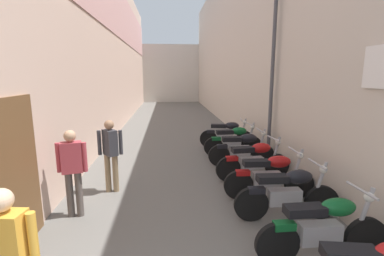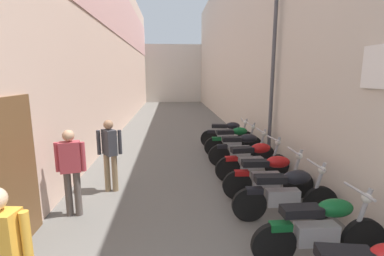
{
  "view_description": "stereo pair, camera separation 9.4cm",
  "coord_description": "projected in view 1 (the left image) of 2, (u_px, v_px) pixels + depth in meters",
  "views": [
    {
      "loc": [
        -0.42,
        -0.56,
        2.49
      ],
      "look_at": [
        0.25,
        6.87,
        1.07
      ],
      "focal_mm": 26.03,
      "sensor_mm": 36.0,
      "label": 1
    },
    {
      "loc": [
        -0.33,
        -0.56,
        2.49
      ],
      "look_at": [
        0.25,
        6.87,
        1.07
      ],
      "focal_mm": 26.03,
      "sensor_mm": 36.0,
      "label": 2
    }
  ],
  "objects": [
    {
      "name": "motorcycle_second",
      "position": [
        324.0,
        227.0,
        3.69
      ],
      "size": [
        1.85,
        0.58,
        1.04
      ],
      "color": "black",
      "rests_on": "ground"
    },
    {
      "name": "motorcycle_eighth",
      "position": [
        227.0,
        133.0,
        9.62
      ],
      "size": [
        1.84,
        0.58,
        1.04
      ],
      "color": "black",
      "rests_on": "ground"
    },
    {
      "name": "ground_plane",
      "position": [
        178.0,
        136.0,
        11.61
      ],
      "size": [
        41.6,
        41.6,
        0.0
      ],
      "primitive_type": "plane",
      "color": "#66635E"
    },
    {
      "name": "pedestrian_further_down",
      "position": [
        110.0,
        151.0,
        5.89
      ],
      "size": [
        0.52,
        0.39,
        1.57
      ],
      "color": "#8C7251",
      "rests_on": "ground"
    },
    {
      "name": "street_lamp",
      "position": [
        270.0,
        62.0,
        7.42
      ],
      "size": [
        0.79,
        0.18,
        4.87
      ],
      "color": "#47474C",
      "rests_on": "ground"
    },
    {
      "name": "motorcycle_fourth",
      "position": [
        270.0,
        175.0,
        5.62
      ],
      "size": [
        1.85,
        0.58,
        1.04
      ],
      "color": "black",
      "rests_on": "ground"
    },
    {
      "name": "motorcycle_sixth",
      "position": [
        242.0,
        148.0,
        7.7
      ],
      "size": [
        1.85,
        0.58,
        1.04
      ],
      "color": "black",
      "rests_on": "ground"
    },
    {
      "name": "pedestrian_mid_alley",
      "position": [
        72.0,
        167.0,
        4.83
      ],
      "size": [
        0.52,
        0.28,
        1.57
      ],
      "color": "#564C47",
      "rests_on": "ground"
    },
    {
      "name": "motorcycle_third",
      "position": [
        288.0,
        192.0,
        4.78
      ],
      "size": [
        1.85,
        0.58,
        1.04
      ],
      "color": "black",
      "rests_on": "ground"
    },
    {
      "name": "building_right",
      "position": [
        234.0,
        43.0,
        13.07
      ],
      "size": [
        0.45,
        25.6,
        7.9
      ],
      "color": "beige",
      "rests_on": "ground"
    },
    {
      "name": "building_far_end",
      "position": [
        171.0,
        74.0,
        26.57
      ],
      "size": [
        8.14,
        2.0,
        5.25
      ],
      "primitive_type": "cube",
      "color": "beige",
      "rests_on": "ground"
    },
    {
      "name": "motorcycle_fifth",
      "position": [
        254.0,
        160.0,
        6.65
      ],
      "size": [
        1.85,
        0.58,
        1.04
      ],
      "color": "black",
      "rests_on": "ground"
    },
    {
      "name": "motorcycle_seventh",
      "position": [
        234.0,
        140.0,
        8.66
      ],
      "size": [
        1.85,
        0.58,
        1.04
      ],
      "color": "black",
      "rests_on": "ground"
    },
    {
      "name": "building_left",
      "position": [
        114.0,
        46.0,
        12.58
      ],
      "size": [
        0.45,
        25.6,
        7.47
      ],
      "color": "beige",
      "rests_on": "ground"
    }
  ]
}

